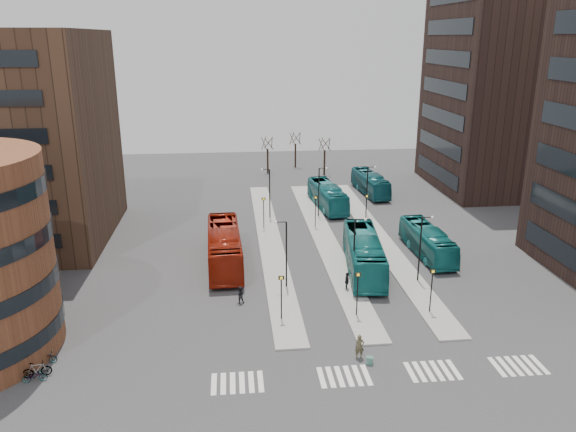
{
  "coord_description": "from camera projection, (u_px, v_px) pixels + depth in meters",
  "views": [
    {
      "loc": [
        -7.97,
        -27.31,
        21.28
      ],
      "look_at": [
        -2.71,
        23.21,
        5.0
      ],
      "focal_mm": 35.0,
      "sensor_mm": 36.0,
      "label": 1
    }
  ],
  "objects": [
    {
      "name": "teal_bus_b",
      "position": [
        327.0,
        196.0,
        72.67
      ],
      "size": [
        3.76,
        11.48,
        3.14
      ],
      "primitive_type": "imported",
      "rotation": [
        0.0,
        0.0,
        0.1
      ],
      "color": "#15656A",
      "rests_on": "ground"
    },
    {
      "name": "island_left",
      "position": [
        270.0,
        240.0,
        61.14
      ],
      "size": [
        2.5,
        45.0,
        0.15
      ],
      "primitive_type": "cube",
      "color": "gray",
      "rests_on": "ground"
    },
    {
      "name": "bicycle_near",
      "position": [
        35.0,
        376.0,
        36.13
      ],
      "size": [
        1.59,
        0.73,
        0.81
      ],
      "primitive_type": "imported",
      "rotation": [
        0.0,
        0.0,
        1.7
      ],
      "color": "gray",
      "rests_on": "ground"
    },
    {
      "name": "island_right",
      "position": [
        377.0,
        237.0,
        62.32
      ],
      "size": [
        2.5,
        45.0,
        0.15
      ],
      "primitive_type": "cube",
      "color": "gray",
      "rests_on": "ground"
    },
    {
      "name": "tower_far",
      "position": [
        513.0,
        83.0,
        79.07
      ],
      "size": [
        20.12,
        20.0,
        30.0
      ],
      "color": "black",
      "rests_on": "ground"
    },
    {
      "name": "crosswalk_stripes",
      "position": [
        385.0,
        374.0,
        37.1
      ],
      "size": [
        22.35,
        2.4,
        0.01
      ],
      "color": "silver",
      "rests_on": "ground"
    },
    {
      "name": "bicycle_mid",
      "position": [
        37.0,
        370.0,
        36.59
      ],
      "size": [
        1.9,
        0.92,
        1.1
      ],
      "primitive_type": "imported",
      "rotation": [
        0.0,
        0.0,
        1.8
      ],
      "color": "gray",
      "rests_on": "ground"
    },
    {
      "name": "suitcase",
      "position": [
        370.0,
        361.0,
        38.12
      ],
      "size": [
        0.53,
        0.47,
        0.55
      ],
      "primitive_type": "cube",
      "rotation": [
        0.0,
        0.0,
        -0.31
      ],
      "color": "navy",
      "rests_on": "ground"
    },
    {
      "name": "commuter_a",
      "position": [
        240.0,
        295.0,
        46.74
      ],
      "size": [
        0.78,
        0.64,
        1.5
      ],
      "primitive_type": "imported",
      "rotation": [
        0.0,
        0.0,
        3.25
      ],
      "color": "black",
      "rests_on": "ground"
    },
    {
      "name": "commuter_b",
      "position": [
        347.0,
        282.0,
        49.08
      ],
      "size": [
        0.53,
        1.02,
        1.66
      ],
      "primitive_type": "imported",
      "rotation": [
        0.0,
        0.0,
        1.43
      ],
      "color": "black",
      "rests_on": "ground"
    },
    {
      "name": "red_bus",
      "position": [
        224.0,
        246.0,
        54.48
      ],
      "size": [
        3.49,
        13.18,
        3.65
      ],
      "primitive_type": "imported",
      "rotation": [
        0.0,
        0.0,
        0.03
      ],
      "color": "maroon",
      "rests_on": "ground"
    },
    {
      "name": "teal_bus_a",
      "position": [
        364.0,
        253.0,
        52.93
      ],
      "size": [
        4.51,
        12.92,
        3.52
      ],
      "primitive_type": "imported",
      "rotation": [
        0.0,
        0.0,
        -0.12
      ],
      "color": "#156968",
      "rests_on": "ground"
    },
    {
      "name": "sign_poles",
      "position": [
        332.0,
        241.0,
        54.35
      ],
      "size": [
        12.45,
        22.12,
        3.65
      ],
      "color": "black",
      "rests_on": "ground"
    },
    {
      "name": "bicycle_far",
      "position": [
        45.0,
        357.0,
        38.26
      ],
      "size": [
        1.67,
        0.74,
        0.85
      ],
      "primitive_type": "imported",
      "rotation": [
        0.0,
        0.0,
        1.46
      ],
      "color": "gray",
      "rests_on": "ground"
    },
    {
      "name": "lamp_posts",
      "position": [
        334.0,
        213.0,
        58.83
      ],
      "size": [
        14.04,
        20.24,
        6.12
      ],
      "color": "black",
      "rests_on": "ground"
    },
    {
      "name": "traveller",
      "position": [
        360.0,
        347.0,
        38.68
      ],
      "size": [
        0.66,
        0.44,
        1.76
      ],
      "primitive_type": "imported",
      "rotation": [
        0.0,
        0.0,
        -0.03
      ],
      "color": "#49442B",
      "rests_on": "ground"
    },
    {
      "name": "island_mid",
      "position": [
        324.0,
        238.0,
        61.73
      ],
      "size": [
        2.5,
        45.0,
        0.15
      ],
      "primitive_type": "cube",
      "color": "gray",
      "rests_on": "ground"
    },
    {
      "name": "ground",
      "position": [
        374.0,
        414.0,
        33.14
      ],
      "size": [
        160.0,
        160.0,
        0.0
      ],
      "primitive_type": "plane",
      "color": "#313133",
      "rests_on": "ground"
    },
    {
      "name": "commuter_c",
      "position": [
        370.0,
        278.0,
        49.65
      ],
      "size": [
        0.85,
        1.22,
        1.72
      ],
      "primitive_type": "imported",
      "rotation": [
        0.0,
        0.0,
        4.51
      ],
      "color": "black",
      "rests_on": "ground"
    },
    {
      "name": "teal_bus_c",
      "position": [
        427.0,
        241.0,
        56.89
      ],
      "size": [
        2.82,
        10.63,
        2.94
      ],
      "primitive_type": "imported",
      "rotation": [
        0.0,
        0.0,
        0.03
      ],
      "color": "#146767",
      "rests_on": "ground"
    },
    {
      "name": "bare_trees",
      "position": [
        296.0,
        155.0,
        91.93
      ],
      "size": [
        10.97,
        8.14,
        5.9
      ],
      "color": "black",
      "rests_on": "ground"
    },
    {
      "name": "teal_bus_d",
      "position": [
        370.0,
        183.0,
        79.29
      ],
      "size": [
        3.33,
        10.88,
        2.99
      ],
      "primitive_type": "imported",
      "rotation": [
        0.0,
        0.0,
        0.08
      ],
      "color": "#12525B",
      "rests_on": "ground"
    }
  ]
}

